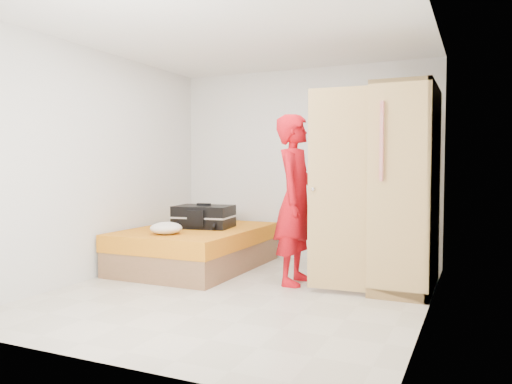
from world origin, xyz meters
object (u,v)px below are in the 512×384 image
at_px(wardrobe, 401,193).
at_px(suitcase, 204,217).
at_px(bed, 196,248).
at_px(round_cushion, 166,228).
at_px(person, 296,199).

distance_m(wardrobe, suitcase, 2.48).
height_order(bed, round_cushion, round_cushion).
bearing_deg(wardrobe, bed, 178.97).
distance_m(person, suitcase, 1.46).
relative_size(wardrobe, person, 1.14).
bearing_deg(wardrobe, suitcase, 176.79).
height_order(bed, wardrobe, wardrobe).
distance_m(bed, round_cushion, 0.70).
bearing_deg(bed, person, -11.43).
height_order(person, round_cushion, person).
xyz_separation_m(bed, suitcase, (0.05, 0.09, 0.39)).
bearing_deg(round_cushion, wardrobe, 12.97).
xyz_separation_m(suitcase, round_cushion, (-0.08, -0.72, -0.07)).
distance_m(suitcase, round_cushion, 0.73).
bearing_deg(round_cushion, suitcase, 83.76).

